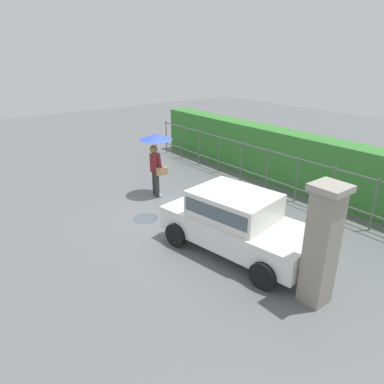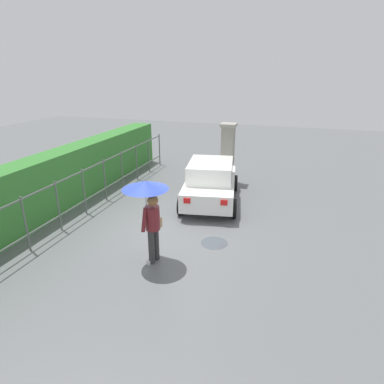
# 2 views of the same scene
# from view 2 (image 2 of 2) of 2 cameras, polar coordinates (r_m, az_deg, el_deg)

# --- Properties ---
(ground_plane) EXTENTS (40.00, 40.00, 0.00)m
(ground_plane) POSITION_cam_2_polar(r_m,az_deg,el_deg) (9.65, -2.99, -6.65)
(ground_plane) COLOR slate
(car) EXTENTS (3.93, 2.35, 1.48)m
(car) POSITION_cam_2_polar(r_m,az_deg,el_deg) (11.39, 3.24, 2.06)
(car) COLOR white
(car) RESTS_ON ground
(pedestrian) EXTENTS (1.06, 1.06, 2.07)m
(pedestrian) POSITION_cam_2_polar(r_m,az_deg,el_deg) (7.58, -7.53, -1.72)
(pedestrian) COLOR #333333
(pedestrian) RESTS_ON ground
(gate_pillar) EXTENTS (0.60, 0.60, 2.42)m
(gate_pillar) POSITION_cam_2_polar(r_m,az_deg,el_deg) (13.41, 6.18, 6.74)
(gate_pillar) COLOR gray
(gate_pillar) RESTS_ON ground
(fence_section) EXTENTS (12.35, 0.05, 1.50)m
(fence_section) POSITION_cam_2_polar(r_m,az_deg,el_deg) (10.97, -18.23, 0.43)
(fence_section) COLOR #59605B
(fence_section) RESTS_ON ground
(hedge_row) EXTENTS (13.30, 0.90, 1.90)m
(hedge_row) POSITION_cam_2_polar(r_m,az_deg,el_deg) (11.58, -22.63, 1.53)
(hedge_row) COLOR #387F33
(hedge_row) RESTS_ON ground
(puddle_near) EXTENTS (0.73, 0.73, 0.00)m
(puddle_near) POSITION_cam_2_polar(r_m,az_deg,el_deg) (9.01, 3.88, -8.78)
(puddle_near) COLOR #4C545B
(puddle_near) RESTS_ON ground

